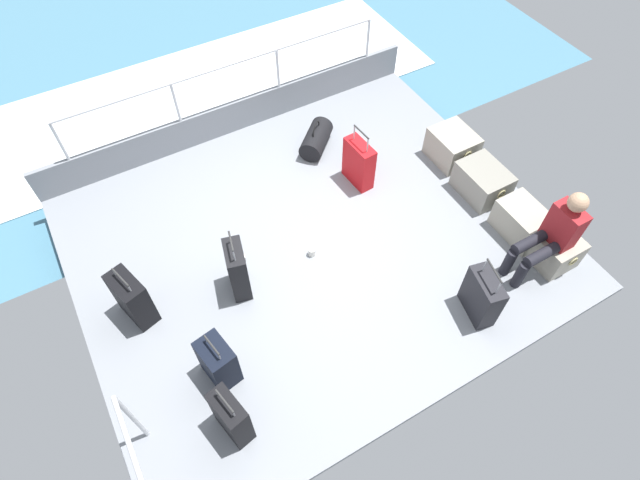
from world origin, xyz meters
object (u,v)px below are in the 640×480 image
at_px(cargo_crate_3, 552,248).
at_px(duffel_bag, 316,139).
at_px(cargo_crate_2, 522,222).
at_px(suitcase_2, 238,270).
at_px(suitcase_0, 218,362).
at_px(cargo_crate_0, 452,146).
at_px(suitcase_1, 133,298).
at_px(paper_cup, 312,252).
at_px(suitcase_3, 482,296).
at_px(passenger_seated, 553,234).
at_px(suitcase_5, 359,163).
at_px(cargo_crate_1, 482,181).
at_px(suitcase_4, 231,417).

distance_m(cargo_crate_3, duffel_bag, 3.13).
distance_m(cargo_crate_2, cargo_crate_3, 0.44).
bearing_deg(suitcase_2, suitcase_0, -35.23).
relative_size(cargo_crate_0, suitcase_1, 0.83).
height_order(cargo_crate_2, paper_cup, cargo_crate_2).
height_order(suitcase_3, duffel_bag, suitcase_3).
bearing_deg(cargo_crate_2, suitcase_1, -105.31).
bearing_deg(cargo_crate_0, passenger_seated, -6.90).
bearing_deg(suitcase_5, paper_cup, -55.87).
distance_m(cargo_crate_1, suitcase_5, 1.51).
bearing_deg(duffel_bag, passenger_seated, 23.06).
xyz_separation_m(cargo_crate_3, suitcase_3, (0.12, -1.13, 0.10)).
bearing_deg(suitcase_0, suitcase_5, 121.25).
xyz_separation_m(suitcase_0, suitcase_1, (-1.02, -0.48, 0.03)).
xyz_separation_m(suitcase_4, paper_cup, (-1.33, 1.53, -0.26)).
relative_size(cargo_crate_3, paper_cup, 5.55).
height_order(suitcase_2, suitcase_4, suitcase_2).
bearing_deg(passenger_seated, cargo_crate_0, 173.10).
relative_size(cargo_crate_0, cargo_crate_1, 0.92).
bearing_deg(suitcase_0, cargo_crate_0, 108.59).
relative_size(cargo_crate_3, suitcase_1, 0.79).
relative_size(cargo_crate_0, suitcase_0, 0.92).
bearing_deg(suitcase_3, suitcase_1, -119.06).
height_order(passenger_seated, duffel_bag, passenger_seated).
xyz_separation_m(suitcase_0, duffel_bag, (-2.27, 2.32, -0.12)).
relative_size(passenger_seated, suitcase_1, 1.53).
distance_m(duffel_bag, paper_cup, 1.73).
relative_size(cargo_crate_0, suitcase_2, 0.70).
bearing_deg(suitcase_2, suitcase_3, 53.82).
bearing_deg(suitcase_2, cargo_crate_1, 86.33).
height_order(cargo_crate_3, suitcase_4, suitcase_4).
distance_m(cargo_crate_1, suitcase_4, 3.94).
relative_size(passenger_seated, suitcase_3, 1.41).
bearing_deg(duffel_bag, suitcase_4, -40.69).
xyz_separation_m(cargo_crate_2, duffel_bag, (-2.38, -1.34, -0.04)).
xyz_separation_m(suitcase_1, suitcase_2, (0.23, 1.04, 0.03)).
distance_m(passenger_seated, suitcase_0, 3.57).
bearing_deg(cargo_crate_2, cargo_crate_3, 4.78).
xyz_separation_m(cargo_crate_0, suitcase_4, (1.79, -3.83, 0.11)).
distance_m(suitcase_3, suitcase_5, 2.17).
bearing_deg(cargo_crate_2, paper_cup, -111.97).
relative_size(suitcase_5, paper_cup, 8.09).
distance_m(suitcase_3, paper_cup, 1.87).
xyz_separation_m(suitcase_1, duffel_bag, (-1.25, 2.80, -0.15)).
height_order(suitcase_4, duffel_bag, suitcase_4).
xyz_separation_m(cargo_crate_2, suitcase_3, (0.56, -1.09, 0.09)).
distance_m(suitcase_2, suitcase_4, 1.49).
height_order(cargo_crate_0, suitcase_4, suitcase_4).
relative_size(suitcase_1, suitcase_4, 0.98).
distance_m(suitcase_1, suitcase_3, 3.48).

